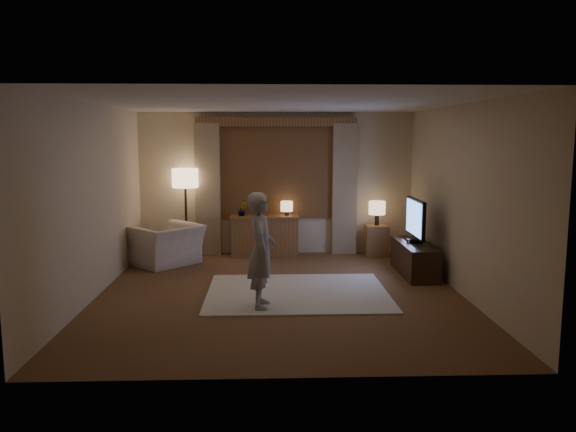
{
  "coord_description": "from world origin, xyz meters",
  "views": [
    {
      "loc": [
        -0.16,
        -7.56,
        2.17
      ],
      "look_at": [
        0.14,
        0.6,
        1.0
      ],
      "focal_mm": 35.0,
      "sensor_mm": 36.0,
      "label": 1
    }
  ],
  "objects_px": {
    "sideboard": "(265,237)",
    "tv_stand": "(414,259)",
    "side_table": "(376,240)",
    "person": "(261,250)",
    "armchair": "(166,245)"
  },
  "relations": [
    {
      "from": "person",
      "to": "side_table",
      "type": "bearing_deg",
      "value": -32.64
    },
    {
      "from": "armchair",
      "to": "side_table",
      "type": "distance_m",
      "value": 3.75
    },
    {
      "from": "sideboard",
      "to": "armchair",
      "type": "height_order",
      "value": "sideboard"
    },
    {
      "from": "sideboard",
      "to": "side_table",
      "type": "distance_m",
      "value": 2.04
    },
    {
      "from": "sideboard",
      "to": "tv_stand",
      "type": "relative_size",
      "value": 0.86
    },
    {
      "from": "armchair",
      "to": "person",
      "type": "distance_m",
      "value": 3.0
    },
    {
      "from": "tv_stand",
      "to": "person",
      "type": "xyz_separation_m",
      "value": [
        -2.4,
        -1.69,
        0.5
      ]
    },
    {
      "from": "sideboard",
      "to": "tv_stand",
      "type": "height_order",
      "value": "sideboard"
    },
    {
      "from": "sideboard",
      "to": "side_table",
      "type": "bearing_deg",
      "value": -1.41
    },
    {
      "from": "side_table",
      "to": "person",
      "type": "relative_size",
      "value": 0.38
    },
    {
      "from": "side_table",
      "to": "person",
      "type": "distance_m",
      "value": 3.75
    },
    {
      "from": "side_table",
      "to": "tv_stand",
      "type": "xyz_separation_m",
      "value": [
        0.33,
        -1.41,
        -0.03
      ]
    },
    {
      "from": "armchair",
      "to": "side_table",
      "type": "xyz_separation_m",
      "value": [
        3.7,
        0.62,
        -0.06
      ]
    },
    {
      "from": "sideboard",
      "to": "tv_stand",
      "type": "bearing_deg",
      "value": -31.71
    },
    {
      "from": "person",
      "to": "armchair",
      "type": "bearing_deg",
      "value": 34.51
    }
  ]
}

